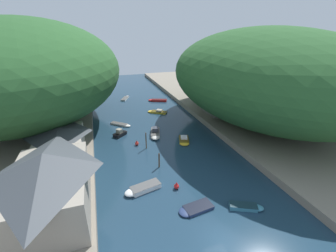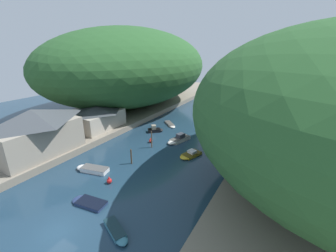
# 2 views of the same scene
# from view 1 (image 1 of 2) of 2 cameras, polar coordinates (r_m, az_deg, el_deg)

# --- Properties ---
(water_surface) EXTENTS (130.00, 130.00, 0.00)m
(water_surface) POSITION_cam_1_polar(r_m,az_deg,el_deg) (49.50, -4.48, -0.52)
(water_surface) COLOR #1E384C
(water_surface) RESTS_ON ground
(left_bank) EXTENTS (22.00, 120.00, 1.16)m
(left_bank) POSITION_cam_1_polar(r_m,az_deg,el_deg) (49.85, -31.18, -3.14)
(left_bank) COLOR gray
(left_bank) RESTS_ON ground
(right_bank) EXTENTS (22.00, 120.00, 1.16)m
(right_bank) POSITION_cam_1_polar(r_m,az_deg,el_deg) (58.57, 17.96, 2.83)
(right_bank) COLOR gray
(right_bank) RESTS_ON ground
(hillside_left) EXTENTS (39.01, 54.61, 21.40)m
(hillside_left) POSITION_cam_1_polar(r_m,az_deg,el_deg) (58.22, -32.33, 11.84)
(hillside_left) COLOR #285628
(hillside_left) RESTS_ON left_bank
(hillside_right) EXTENTS (35.93, 50.30, 19.57)m
(hillside_right) POSITION_cam_1_polar(r_m,az_deg,el_deg) (53.11, 23.25, 11.72)
(hillside_right) COLOR #285628
(hillside_right) RESTS_ON right_bank
(waterfront_building) EXTENTS (8.17, 13.37, 7.28)m
(waterfront_building) POSITION_cam_1_polar(r_m,az_deg,el_deg) (27.79, -27.92, -12.48)
(waterfront_building) COLOR gray
(waterfront_building) RESTS_ON left_bank
(boathouse_shed) EXTENTS (7.32, 10.75, 4.64)m
(boathouse_shed) POSITION_cam_1_polar(r_m,az_deg,el_deg) (40.08, -25.68, -3.29)
(boathouse_shed) COLOR #B2A899
(boathouse_shed) RESTS_ON left_bank
(right_bank_cottage) EXTENTS (6.32, 7.38, 5.48)m
(right_bank_cottage) POSITION_cam_1_polar(r_m,az_deg,el_deg) (55.85, 12.77, 6.12)
(right_bank_cottage) COLOR slate
(right_bank_cottage) RESTS_ON right_bank
(boat_navy_launch) EXTENTS (5.24, 2.71, 0.66)m
(boat_navy_launch) POSITION_cam_1_polar(r_m,az_deg,el_deg) (31.37, -6.75, -15.56)
(boat_navy_launch) COLOR white
(boat_navy_launch) RESTS_ON water_surface
(boat_open_rowboat) EXTENTS (2.98, 4.45, 0.93)m
(boat_open_rowboat) POSITION_cam_1_polar(r_m,az_deg,el_deg) (43.41, 4.10, -3.65)
(boat_open_rowboat) COLOR gold
(boat_open_rowboat) RESTS_ON water_surface
(boat_near_quay) EXTENTS (5.23, 4.32, 0.88)m
(boat_near_quay) POSITION_cam_1_polar(r_m,az_deg,el_deg) (58.56, -2.79, 3.65)
(boat_near_quay) COLOR gold
(boat_near_quay) RESTS_ON water_surface
(boat_moored_right) EXTENTS (5.79, 3.47, 0.56)m
(boat_moored_right) POSITION_cam_1_polar(r_m,az_deg,el_deg) (68.31, -2.84, 6.54)
(boat_moored_right) COLOR red
(boat_moored_right) RESTS_ON water_surface
(boat_small_dinghy) EXTENTS (3.03, 5.59, 1.46)m
(boat_small_dinghy) POSITION_cam_1_polar(r_m,az_deg,el_deg) (45.86, -3.25, -1.86)
(boat_small_dinghy) COLOR silver
(boat_small_dinghy) RESTS_ON water_surface
(boat_mid_channel) EXTENTS (4.54, 4.25, 0.40)m
(boat_mid_channel) POSITION_cam_1_polar(r_m,az_deg,el_deg) (51.78, -11.76, 0.38)
(boat_mid_channel) COLOR silver
(boat_mid_channel) RESTS_ON water_surface
(boat_red_skiff) EXTENTS (4.52, 2.33, 0.39)m
(boat_red_skiff) POSITION_cam_1_polar(r_m,az_deg,el_deg) (28.82, 6.78, -20.11)
(boat_red_skiff) COLOR navy
(boat_red_skiff) RESTS_ON water_surface
(boat_far_upstream) EXTENTS (4.15, 2.78, 0.54)m
(boat_far_upstream) POSITION_cam_1_polar(r_m,az_deg,el_deg) (30.29, 19.52, -18.79)
(boat_far_upstream) COLOR teal
(boat_far_upstream) RESTS_ON water_surface
(boat_yellow_tender) EXTENTS (3.49, 5.52, 0.40)m
(boat_yellow_tender) POSITION_cam_1_polar(r_m,az_deg,el_deg) (72.13, -10.75, 7.00)
(boat_yellow_tender) COLOR silver
(boat_yellow_tender) RESTS_ON water_surface
(boat_white_cruiser) EXTENTS (3.39, 3.23, 1.52)m
(boat_white_cruiser) POSITION_cam_1_polar(r_m,az_deg,el_deg) (46.84, -11.88, -1.79)
(boat_white_cruiser) COLOR black
(boat_white_cruiser) RESTS_ON water_surface
(mooring_post_second) EXTENTS (0.24, 0.24, 2.53)m
(mooring_post_second) POSITION_cam_1_polar(r_m,az_deg,el_deg) (35.28, -2.28, -8.64)
(mooring_post_second) COLOR #4C3D2D
(mooring_post_second) RESTS_ON water_surface
(mooring_post_middle) EXTENTS (0.20, 0.20, 3.19)m
(mooring_post_middle) POSITION_cam_1_polar(r_m,az_deg,el_deg) (40.58, -5.60, -3.67)
(mooring_post_middle) COLOR brown
(mooring_post_middle) RESTS_ON water_surface
(channel_buoy_near) EXTENTS (0.72, 0.72, 1.08)m
(channel_buoy_near) POSITION_cam_1_polar(r_m,az_deg,el_deg) (31.48, 2.17, -15.01)
(channel_buoy_near) COLOR red
(channel_buoy_near) RESTS_ON water_surface
(channel_buoy_far) EXTENTS (0.70, 0.70, 1.05)m
(channel_buoy_far) POSITION_cam_1_polar(r_m,az_deg,el_deg) (42.38, -7.92, -4.37)
(channel_buoy_far) COLOR red
(channel_buoy_far) RESTS_ON water_surface
(person_on_quay) EXTENTS (0.32, 0.43, 1.69)m
(person_on_quay) POSITION_cam_1_polar(r_m,az_deg,el_deg) (27.97, -23.27, -18.49)
(person_on_quay) COLOR #282D3D
(person_on_quay) RESTS_ON left_bank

